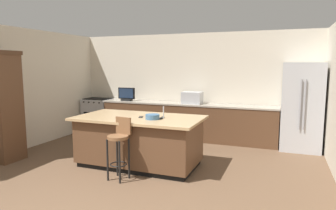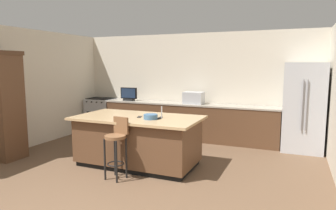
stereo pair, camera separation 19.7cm
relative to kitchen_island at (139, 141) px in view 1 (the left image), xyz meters
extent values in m
cube|color=beige|center=(0.22, 2.65, 0.86)|extent=(6.68, 0.12, 2.66)
cube|color=beige|center=(-2.92, 0.10, 0.86)|extent=(0.12, 5.50, 2.66)
cube|color=brown|center=(0.18, 2.27, -0.03)|extent=(4.43, 0.60, 0.87)
cube|color=#9E9384|center=(0.18, 2.27, 0.42)|extent=(4.45, 0.62, 0.04)
cube|color=black|center=(0.00, 0.00, -0.42)|extent=(2.07, 1.01, 0.09)
cube|color=brown|center=(0.00, 0.00, 0.01)|extent=(2.15, 1.09, 0.78)
cube|color=tan|center=(0.00, 0.00, 0.43)|extent=(2.31, 1.25, 0.04)
cube|color=#B7BABF|center=(2.83, 2.21, 0.49)|extent=(0.83, 0.72, 1.91)
cylinder|color=gray|center=(2.79, 1.82, 0.58)|extent=(0.02, 0.02, 1.05)
cylinder|color=gray|center=(2.87, 1.82, 0.58)|extent=(0.02, 0.02, 1.05)
cube|color=#B7BABF|center=(-2.43, 2.27, -0.01)|extent=(0.76, 0.60, 0.90)
cube|color=black|center=(-2.43, 1.96, -0.06)|extent=(0.53, 0.01, 0.33)
cube|color=black|center=(-2.43, 2.27, 0.45)|extent=(0.68, 0.50, 0.02)
cylinder|color=black|center=(-2.68, 1.95, 0.38)|extent=(0.04, 0.03, 0.04)
cylinder|color=black|center=(-2.51, 1.95, 0.38)|extent=(0.04, 0.03, 0.04)
cylinder|color=black|center=(-2.35, 1.95, 0.38)|extent=(0.04, 0.03, 0.04)
cylinder|color=black|center=(-2.18, 1.95, 0.38)|extent=(0.04, 0.03, 0.04)
cube|color=brown|center=(-2.58, -0.68, 0.60)|extent=(0.52, 0.54, 2.13)
cube|color=#B7BABF|center=(0.34, 2.27, 0.58)|extent=(0.48, 0.36, 0.29)
cube|color=black|center=(-1.48, 2.22, 0.46)|extent=(0.29, 0.16, 0.05)
cube|color=black|center=(-1.48, 2.22, 0.64)|extent=(0.48, 0.05, 0.30)
cube|color=#1E2D47|center=(-1.48, 2.19, 0.64)|extent=(0.42, 0.01, 0.25)
cylinder|color=#B2B2B7|center=(0.04, 2.37, 0.56)|extent=(0.02, 0.02, 0.24)
cylinder|color=#B2B2B7|center=(0.48, 0.00, 0.56)|extent=(0.02, 0.02, 0.22)
cylinder|color=brown|center=(0.00, -0.77, 0.24)|extent=(0.34, 0.34, 0.05)
cube|color=brown|center=(0.02, -0.62, 0.40)|extent=(0.29, 0.08, 0.28)
cylinder|color=black|center=(-0.14, -0.87, -0.13)|extent=(0.03, 0.03, 0.68)
cylinder|color=black|center=(0.10, -0.91, -0.13)|extent=(0.03, 0.03, 0.68)
cylinder|color=black|center=(-0.10, -0.63, -0.13)|extent=(0.03, 0.03, 0.68)
cylinder|color=black|center=(0.14, -0.66, -0.13)|extent=(0.03, 0.03, 0.68)
torus|color=black|center=(0.00, -0.77, -0.21)|extent=(0.28, 0.28, 0.02)
cylinder|color=#3F668C|center=(0.33, -0.14, 0.49)|extent=(0.25, 0.25, 0.09)
cube|color=black|center=(0.05, -0.02, 0.45)|extent=(0.11, 0.16, 0.01)
cube|color=black|center=(0.45, 0.00, 0.46)|extent=(0.06, 0.17, 0.02)
camera|label=1|loc=(2.46, -4.90, 1.40)|focal=32.26mm
camera|label=2|loc=(2.64, -4.82, 1.40)|focal=32.26mm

